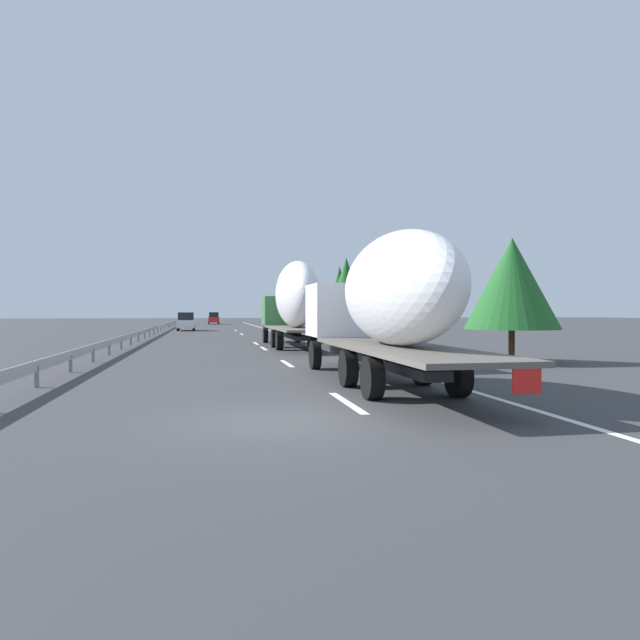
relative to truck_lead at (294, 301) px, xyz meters
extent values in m
plane|color=#38383A|center=(17.53, 3.60, -2.73)|extent=(260.00, 260.00, 0.00)
cube|color=white|center=(-20.47, 1.80, -2.73)|extent=(3.20, 0.20, 0.01)
cube|color=white|center=(-10.25, 1.80, -2.73)|extent=(3.20, 0.20, 0.01)
cube|color=white|center=(-0.57, 1.80, -2.73)|extent=(3.20, 0.20, 0.01)
cube|color=white|center=(4.63, 1.80, -2.73)|extent=(3.20, 0.20, 0.01)
cube|color=white|center=(20.32, 1.80, -2.73)|extent=(3.20, 0.20, 0.01)
cube|color=white|center=(31.32, 1.80, -2.73)|extent=(3.20, 0.20, 0.01)
cube|color=white|center=(22.53, -1.90, -2.73)|extent=(110.00, 0.20, 0.01)
cube|color=#387038|center=(5.39, 0.00, -0.58)|extent=(2.40, 2.50, 1.90)
cube|color=black|center=(6.49, 0.00, -0.08)|extent=(0.08, 2.12, 0.80)
cube|color=#262628|center=(2.21, 0.00, -2.06)|extent=(11.72, 0.70, 0.24)
cube|color=#59544C|center=(-0.98, 0.00, -1.59)|extent=(10.34, 2.50, 0.12)
ellipsoid|color=white|center=(-1.07, 0.00, 0.33)|extent=(7.49, 2.20, 3.73)
cube|color=red|center=(-6.11, -0.69, -1.83)|extent=(0.04, 0.56, 0.56)
cylinder|color=black|center=(5.39, 1.10, -2.21)|extent=(1.04, 0.30, 1.04)
cylinder|color=black|center=(5.39, -1.10, -2.21)|extent=(1.04, 0.30, 1.04)
cylinder|color=black|center=(0.22, 1.10, -2.21)|extent=(1.04, 0.35, 1.04)
cylinder|color=black|center=(0.22, -1.10, -2.21)|extent=(1.04, 0.35, 1.04)
cylinder|color=black|center=(-2.18, 1.10, -2.21)|extent=(1.04, 0.35, 1.04)
cylinder|color=black|center=(-2.18, -1.10, -2.21)|extent=(1.04, 0.35, 1.04)
cube|color=silver|center=(-12.71, 0.00, -0.58)|extent=(2.40, 2.50, 1.90)
cube|color=black|center=(-11.61, 0.00, -0.08)|extent=(0.08, 2.12, 0.80)
cube|color=#262628|center=(-15.83, 0.00, -2.06)|extent=(11.48, 0.70, 0.24)
cube|color=#59544C|center=(-18.94, 0.00, -1.59)|extent=(10.08, 2.50, 0.12)
ellipsoid|color=white|center=(-18.72, 0.00, -0.02)|extent=(7.59, 2.20, 3.01)
cube|color=red|center=(-23.95, -0.69, -1.83)|extent=(0.04, 0.56, 0.56)
cylinder|color=black|center=(-12.71, 1.10, -2.21)|extent=(1.04, 0.30, 1.04)
cylinder|color=black|center=(-12.71, -1.10, -2.21)|extent=(1.04, 0.30, 1.04)
cylinder|color=black|center=(-17.74, 1.10, -2.21)|extent=(1.04, 0.35, 1.04)
cylinder|color=black|center=(-17.74, -1.10, -2.21)|extent=(1.04, 0.35, 1.04)
cylinder|color=black|center=(-20.14, 1.10, -2.21)|extent=(1.04, 0.35, 1.04)
cylinder|color=black|center=(-20.14, -1.10, -2.21)|extent=(1.04, 0.35, 1.04)
cube|color=red|center=(62.72, 3.80, -1.99)|extent=(4.34, 1.70, 0.84)
cube|color=black|center=(62.39, 3.80, -1.18)|extent=(2.39, 1.50, 0.79)
cylinder|color=black|center=(64.06, 4.55, -2.41)|extent=(0.64, 0.22, 0.64)
cylinder|color=black|center=(64.06, 3.05, -2.41)|extent=(0.64, 0.22, 0.64)
cylinder|color=black|center=(61.37, 4.55, -2.41)|extent=(0.64, 0.22, 0.64)
cylinder|color=black|center=(61.37, 3.05, -2.41)|extent=(0.64, 0.22, 0.64)
cube|color=white|center=(31.25, 7.14, -1.99)|extent=(4.37, 1.85, 0.84)
cube|color=black|center=(30.92, 7.14, -1.16)|extent=(2.40, 1.63, 0.82)
cylinder|color=black|center=(32.61, 7.96, -2.41)|extent=(0.64, 0.22, 0.64)
cylinder|color=black|center=(32.61, 6.32, -2.41)|extent=(0.64, 0.22, 0.64)
cylinder|color=black|center=(29.90, 7.96, -2.41)|extent=(0.64, 0.22, 0.64)
cylinder|color=black|center=(29.90, 6.32, -2.41)|extent=(0.64, 0.22, 0.64)
cylinder|color=gray|center=(26.55, -3.10, -1.59)|extent=(0.10, 0.10, 2.29)
cube|color=#2D569E|center=(26.55, -3.10, -0.09)|extent=(0.06, 0.90, 0.70)
cylinder|color=#472D19|center=(-11.47, -7.40, -2.04)|extent=(0.26, 0.26, 1.38)
cone|color=#1E5B23|center=(-11.47, -7.40, 0.53)|extent=(3.90, 3.90, 3.78)
cylinder|color=#472D19|center=(20.92, -8.24, -1.83)|extent=(0.26, 0.26, 1.80)
cone|color=#1E5B23|center=(20.92, -8.24, 1.81)|extent=(3.61, 3.61, 5.48)
cylinder|color=#472D19|center=(22.38, -7.92, -2.01)|extent=(0.37, 0.37, 1.44)
cone|color=#194C1E|center=(22.38, -7.92, 1.27)|extent=(2.73, 2.73, 5.14)
cube|color=#9EA0A5|center=(20.53, 9.60, -2.13)|extent=(94.00, 0.06, 0.32)
cube|color=slate|center=(-16.25, 9.60, -2.43)|extent=(0.10, 0.10, 0.60)
cube|color=slate|center=(-12.17, 9.60, -2.43)|extent=(0.10, 0.10, 0.60)
cube|color=slate|center=(-8.08, 9.60, -2.43)|extent=(0.10, 0.10, 0.60)
cube|color=slate|center=(-3.99, 9.60, -2.43)|extent=(0.10, 0.10, 0.60)
cube|color=slate|center=(0.09, 9.60, -2.43)|extent=(0.10, 0.10, 0.60)
cube|color=slate|center=(4.18, 9.60, -2.43)|extent=(0.10, 0.10, 0.60)
cube|color=slate|center=(8.27, 9.60, -2.43)|extent=(0.10, 0.10, 0.60)
cube|color=slate|center=(12.35, 9.60, -2.43)|extent=(0.10, 0.10, 0.60)
cube|color=slate|center=(16.44, 9.60, -2.43)|extent=(0.10, 0.10, 0.60)
cube|color=slate|center=(20.53, 9.60, -2.43)|extent=(0.10, 0.10, 0.60)
cube|color=slate|center=(24.62, 9.60, -2.43)|extent=(0.10, 0.10, 0.60)
cube|color=slate|center=(28.70, 9.60, -2.43)|extent=(0.10, 0.10, 0.60)
cube|color=slate|center=(32.79, 9.60, -2.43)|extent=(0.10, 0.10, 0.60)
cube|color=slate|center=(36.88, 9.60, -2.43)|extent=(0.10, 0.10, 0.60)
cube|color=slate|center=(40.96, 9.60, -2.43)|extent=(0.10, 0.10, 0.60)
cube|color=slate|center=(45.05, 9.60, -2.43)|extent=(0.10, 0.10, 0.60)
cube|color=slate|center=(49.14, 9.60, -2.43)|extent=(0.10, 0.10, 0.60)
cube|color=slate|center=(53.22, 9.60, -2.43)|extent=(0.10, 0.10, 0.60)
cube|color=slate|center=(57.31, 9.60, -2.43)|extent=(0.10, 0.10, 0.60)
cube|color=slate|center=(61.40, 9.60, -2.43)|extent=(0.10, 0.10, 0.60)
cube|color=slate|center=(65.48, 9.60, -2.43)|extent=(0.10, 0.10, 0.60)
camera|label=1|loc=(-33.52, 4.99, -0.61)|focal=32.70mm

